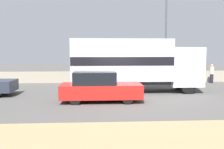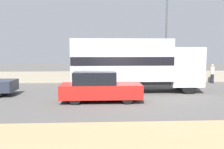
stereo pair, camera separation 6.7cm
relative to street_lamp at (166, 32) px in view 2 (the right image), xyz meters
The scene contains 7 objects.
ground_plane 9.42m from the street_lamp, 123.26° to the right, with size 80.00×80.00×0.00m, color #514F4C.
dirt_shoulder_foreground 14.81m from the street_lamp, 108.98° to the right, with size 60.00×4.34×0.04m.
stone_wall_backdrop 6.01m from the street_lamp, behind, with size 60.00×0.35×0.92m.
street_lamp is the anchor object (origin of this frame).
box_truck 5.91m from the street_lamp, 128.03° to the right, with size 8.24×2.49×3.39m.
car_hatchback 9.76m from the street_lamp, 127.12° to the right, with size 4.20×1.70×1.57m.
pedestrian 5.14m from the street_lamp, ahead, with size 0.34×0.34×1.57m.
Camera 2 is at (-0.95, -13.17, 2.64)m, focal length 40.00 mm.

